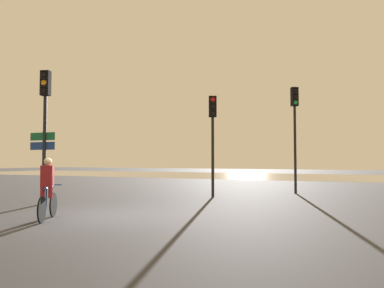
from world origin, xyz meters
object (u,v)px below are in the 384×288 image
object	(u,v)px
traffic_light_far_right	(295,120)
direction_sign_post	(43,154)
traffic_light_near_left	(45,112)
cyclist	(47,188)
traffic_light_center	(213,127)

from	to	relation	value
traffic_light_far_right	direction_sign_post	world-z (taller)	traffic_light_far_right
traffic_light_near_left	cyclist	distance (m)	4.55
traffic_light_far_right	direction_sign_post	size ratio (longest dim) A/B	1.94
traffic_light_center	cyclist	bearing A→B (deg)	51.17
traffic_light_near_left	traffic_light_center	size ratio (longest dim) A/B	1.11
traffic_light_near_left	cyclist	world-z (taller)	traffic_light_near_left
traffic_light_center	direction_sign_post	xyz separation A→B (m)	(-4.64, -4.84, -1.20)
direction_sign_post	cyclist	distance (m)	4.07
traffic_light_far_right	traffic_light_center	size ratio (longest dim) A/B	1.17
traffic_light_far_right	traffic_light_center	distance (m)	4.44
direction_sign_post	traffic_light_center	bearing A→B (deg)	-136.35
traffic_light_center	traffic_light_far_right	bearing A→B (deg)	-156.94
traffic_light_near_left	traffic_light_far_right	xyz separation A→B (m)	(7.40, 8.22, 0.17)
traffic_light_far_right	cyclist	distance (m)	12.03
direction_sign_post	cyclist	world-z (taller)	direction_sign_post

